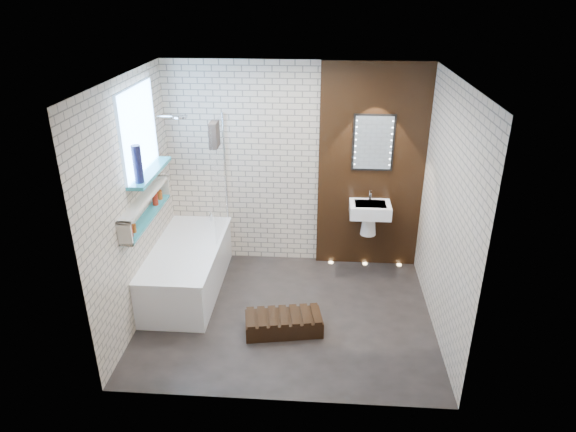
# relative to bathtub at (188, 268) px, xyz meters

# --- Properties ---
(ground) EXTENTS (3.20, 3.20, 0.00)m
(ground) POSITION_rel_bathtub_xyz_m (1.22, -0.45, -0.29)
(ground) COLOR black
(ground) RESTS_ON ground
(room_shell) EXTENTS (3.24, 3.20, 2.60)m
(room_shell) POSITION_rel_bathtub_xyz_m (1.22, -0.45, 1.01)
(room_shell) COLOR #BFB098
(room_shell) RESTS_ON ground
(walnut_panel) EXTENTS (1.30, 0.06, 2.60)m
(walnut_panel) POSITION_rel_bathtub_xyz_m (2.17, 0.82, 1.01)
(walnut_panel) COLOR black
(walnut_panel) RESTS_ON ground
(clerestory_window) EXTENTS (0.18, 1.00, 0.94)m
(clerestory_window) POSITION_rel_bathtub_xyz_m (-0.34, -0.10, 1.61)
(clerestory_window) COLOR #7FADE0
(clerestory_window) RESTS_ON room_shell
(display_niche) EXTENTS (0.14, 1.30, 0.26)m
(display_niche) POSITION_rel_bathtub_xyz_m (-0.31, -0.30, 0.91)
(display_niche) COLOR teal
(display_niche) RESTS_ON room_shell
(bathtub) EXTENTS (0.79, 1.74, 0.70)m
(bathtub) POSITION_rel_bathtub_xyz_m (0.00, 0.00, 0.00)
(bathtub) COLOR white
(bathtub) RESTS_ON ground
(bath_screen) EXTENTS (0.01, 0.78, 1.40)m
(bath_screen) POSITION_rel_bathtub_xyz_m (0.35, 0.44, 0.99)
(bath_screen) COLOR white
(bath_screen) RESTS_ON bathtub
(towel) EXTENTS (0.09, 0.22, 0.29)m
(towel) POSITION_rel_bathtub_xyz_m (0.35, 0.30, 1.56)
(towel) COLOR black
(towel) RESTS_ON bath_screen
(shower_head) EXTENTS (0.18, 0.18, 0.02)m
(shower_head) POSITION_rel_bathtub_xyz_m (-0.08, 0.50, 1.71)
(shower_head) COLOR silver
(shower_head) RESTS_ON room_shell
(washbasin) EXTENTS (0.50, 0.36, 0.58)m
(washbasin) POSITION_rel_bathtub_xyz_m (2.17, 0.62, 0.50)
(washbasin) COLOR white
(washbasin) RESTS_ON walnut_panel
(led_mirror) EXTENTS (0.50, 0.02, 0.70)m
(led_mirror) POSITION_rel_bathtub_xyz_m (2.17, 0.78, 1.36)
(led_mirror) COLOR black
(led_mirror) RESTS_ON walnut_panel
(walnut_step) EXTENTS (0.86, 0.49, 0.18)m
(walnut_step) POSITION_rel_bathtub_xyz_m (1.21, -0.75, -0.20)
(walnut_step) COLOR black
(walnut_step) RESTS_ON ground
(niche_bottles) EXTENTS (0.06, 1.02, 0.16)m
(niche_bottles) POSITION_rel_bathtub_xyz_m (-0.31, -0.17, 0.87)
(niche_bottles) COLOR maroon
(niche_bottles) RESTS_ON display_niche
(sill_vases) EXTENTS (0.09, 0.09, 0.39)m
(sill_vases) POSITION_rel_bathtub_xyz_m (-0.28, -0.46, 1.45)
(sill_vases) COLOR #121433
(sill_vases) RESTS_ON clerestory_window
(floor_uplights) EXTENTS (0.96, 0.06, 0.01)m
(floor_uplights) POSITION_rel_bathtub_xyz_m (2.17, 0.75, -0.29)
(floor_uplights) COLOR #FFD899
(floor_uplights) RESTS_ON ground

